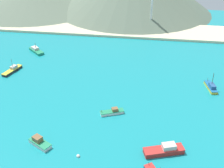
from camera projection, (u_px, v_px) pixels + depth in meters
name	position (u px, v px, depth m)	size (l,w,h in m)	color
ground	(98.00, 129.00, 84.54)	(260.00, 280.00, 0.50)	teal
fishing_boat_0	(39.00, 142.00, 77.87)	(7.39, 5.70, 2.61)	silver
fishing_boat_1	(112.00, 112.00, 90.72)	(7.94, 4.96, 2.02)	silver
fishing_boat_3	(12.00, 70.00, 116.00)	(4.98, 10.38, 5.55)	#232328
fishing_boat_4	(36.00, 50.00, 133.44)	(9.53, 8.98, 4.45)	#198466
fishing_boat_5	(211.00, 87.00, 103.92)	(4.00, 9.01, 6.72)	gold
fishing_boat_8	(165.00, 150.00, 75.18)	(11.44, 6.49, 2.81)	red
buoy_0	(78.00, 156.00, 74.33)	(0.97, 0.97, 0.97)	silver
beach_strip	(128.00, 29.00, 159.72)	(247.00, 25.31, 1.20)	beige
radio_tower	(152.00, 9.00, 152.91)	(2.44, 1.96, 24.44)	silver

